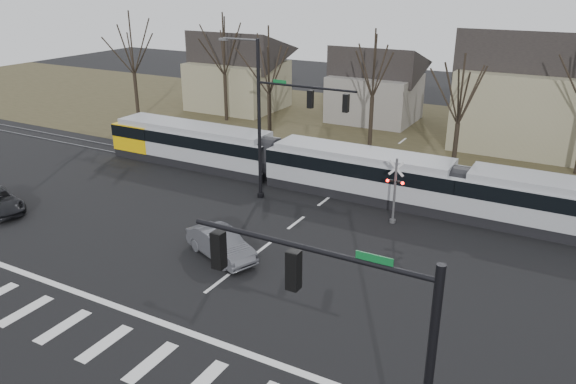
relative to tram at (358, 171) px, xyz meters
The scene contains 15 objects.
ground 16.15m from the tram, 95.17° to the right, with size 140.00×140.00×0.00m, color black.
grass_verge 16.15m from the tram, 95.17° to the left, with size 140.00×28.00×0.01m, color #38331E.
crosswalk 20.12m from the tram, 94.14° to the right, with size 27.00×2.60×0.01m.
stop_line 17.94m from the tram, 94.65° to the right, with size 28.00×0.35×0.01m, color silver.
lane_dashes 2.22m from the tram, behind, with size 0.18×30.00×0.01m.
rail_pair 2.21m from the tram, behind, with size 90.00×1.52×0.06m.
tram is the anchor object (origin of this frame).
sedan 12.05m from the tram, 103.68° to the right, with size 4.81×3.15×1.50m, color #4D4E54.
signal_pole_near_right 23.90m from the tram, 68.50° to the right, with size 6.72×0.44×8.00m.
signal_pole_far 6.57m from the tram, 137.75° to the right, with size 9.28×0.44×10.20m.
rail_crossing_signal 4.79m from the tram, 42.06° to the right, with size 1.08×0.36×4.00m.
tree_row 10.55m from the tram, 86.83° to the left, with size 59.20×7.20×10.00m.
house_a 28.14m from the tram, 139.99° to the left, with size 9.72×8.64×8.60m.
house_b 21.14m from the tram, 107.86° to the left, with size 8.64×7.56×7.65m.
house_c 18.94m from the tram, 66.04° to the left, with size 10.80×8.64×10.10m.
Camera 1 is at (14.23, -16.83, 13.77)m, focal length 35.00 mm.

